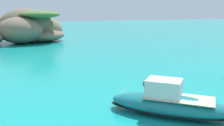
% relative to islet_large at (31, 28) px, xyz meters
% --- Properties ---
extents(islet_large, '(21.36, 18.96, 9.22)m').
position_rel_islet_large_xyz_m(islet_large, '(0.00, 0.00, 0.00)').
color(islet_large, '#756651').
rests_on(islet_large, ground).
extents(motorboat_teal, '(9.45, 9.52, 3.04)m').
position_rel_islet_large_xyz_m(motorboat_teal, '(3.77, -59.45, -2.91)').
color(motorboat_teal, '#19727A').
rests_on(motorboat_teal, ground).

